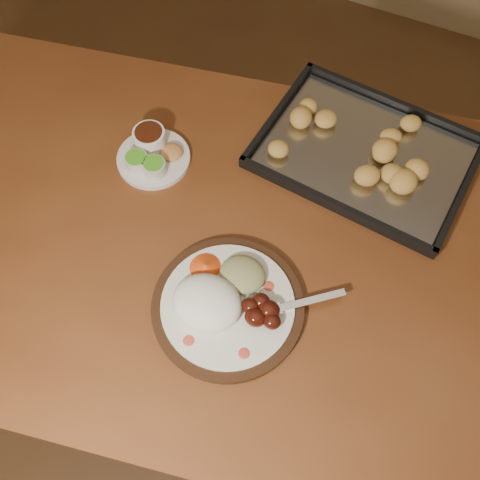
% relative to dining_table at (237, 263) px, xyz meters
% --- Properties ---
extents(ground, '(4.00, 4.00, 0.00)m').
position_rel_dining_table_xyz_m(ground, '(0.02, -0.23, -0.65)').
color(ground, brown).
rests_on(ground, ground).
extents(dining_table, '(1.64, 1.16, 0.75)m').
position_rel_dining_table_xyz_m(dining_table, '(0.00, 0.00, 0.00)').
color(dining_table, brown).
rests_on(dining_table, ground).
extents(dinner_plate, '(0.34, 0.29, 0.07)m').
position_rel_dining_table_xyz_m(dinner_plate, '(0.04, -0.13, 0.12)').
color(dinner_plate, black).
rests_on(dinner_plate, dining_table).
extents(condiment_saucer, '(0.16, 0.16, 0.05)m').
position_rel_dining_table_xyz_m(condiment_saucer, '(-0.26, 0.11, 0.12)').
color(condiment_saucer, silver).
rests_on(condiment_saucer, dining_table).
extents(baking_tray, '(0.49, 0.38, 0.05)m').
position_rel_dining_table_xyz_m(baking_tray, '(0.17, 0.32, 0.11)').
color(baking_tray, black).
rests_on(baking_tray, dining_table).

